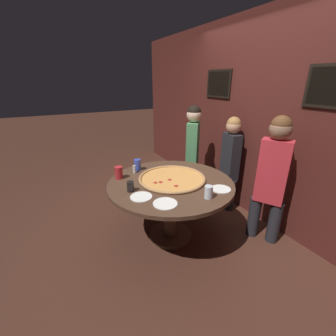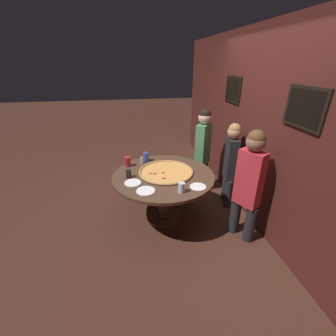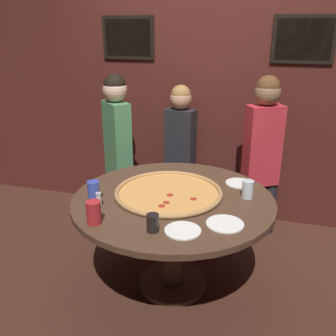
% 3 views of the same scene
% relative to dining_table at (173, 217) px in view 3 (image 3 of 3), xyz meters
% --- Properties ---
extents(ground_plane, '(24.00, 24.00, 0.00)m').
position_rel_dining_table_xyz_m(ground_plane, '(0.00, 0.00, -0.59)').
color(ground_plane, '#422319').
extents(back_wall, '(6.40, 0.08, 2.60)m').
position_rel_dining_table_xyz_m(back_wall, '(0.00, 1.30, 0.72)').
color(back_wall, '#4C1E19').
rests_on(back_wall, ground_plane).
extents(dining_table, '(1.41, 1.41, 0.74)m').
position_rel_dining_table_xyz_m(dining_table, '(0.00, 0.00, 0.00)').
color(dining_table, '#4C3323').
rests_on(dining_table, ground_plane).
extents(giant_pizza, '(0.77, 0.77, 0.03)m').
position_rel_dining_table_xyz_m(giant_pizza, '(-0.05, 0.04, 0.16)').
color(giant_pizza, '#E0994C').
rests_on(giant_pizza, dining_table).
extents(drink_cup_near_right, '(0.08, 0.08, 0.13)m').
position_rel_dining_table_xyz_m(drink_cup_near_right, '(0.50, 0.14, 0.21)').
color(drink_cup_near_right, silver).
rests_on(drink_cup_near_right, dining_table).
extents(drink_cup_far_right, '(0.08, 0.08, 0.14)m').
position_rel_dining_table_xyz_m(drink_cup_far_right, '(-0.51, -0.20, 0.22)').
color(drink_cup_far_right, '#384CB7').
rests_on(drink_cup_far_right, dining_table).
extents(drink_cup_far_left, '(0.07, 0.07, 0.11)m').
position_rel_dining_table_xyz_m(drink_cup_far_left, '(0.01, -0.47, 0.21)').
color(drink_cup_far_left, black).
rests_on(drink_cup_far_left, dining_table).
extents(drink_cup_beside_pizza, '(0.09, 0.09, 0.14)m').
position_rel_dining_table_xyz_m(drink_cup_beside_pizza, '(-0.36, -0.48, 0.22)').
color(drink_cup_beside_pizza, '#B22328').
rests_on(drink_cup_beside_pizza, dining_table).
extents(white_plate_beside_cup, '(0.22, 0.22, 0.01)m').
position_rel_dining_table_xyz_m(white_plate_beside_cup, '(0.17, -0.43, 0.16)').
color(white_plate_beside_cup, white).
rests_on(white_plate_beside_cup, dining_table).
extents(white_plate_far_back, '(0.23, 0.23, 0.01)m').
position_rel_dining_table_xyz_m(white_plate_far_back, '(0.40, -0.28, 0.16)').
color(white_plate_far_back, white).
rests_on(white_plate_far_back, dining_table).
extents(white_plate_near_front, '(0.20, 0.20, 0.01)m').
position_rel_dining_table_xyz_m(white_plate_near_front, '(0.42, 0.37, 0.16)').
color(white_plate_near_front, white).
rests_on(white_plate_near_front, dining_table).
extents(condiment_shaker, '(0.04, 0.04, 0.10)m').
position_rel_dining_table_xyz_m(condiment_shaker, '(-0.44, -0.27, 0.20)').
color(condiment_shaker, silver).
rests_on(condiment_shaker, dining_table).
extents(diner_side_right, '(0.39, 0.30, 1.48)m').
position_rel_dining_table_xyz_m(diner_side_right, '(0.55, 0.97, 0.25)').
color(diner_side_right, '#232328').
rests_on(diner_side_right, ground_plane).
extents(diner_side_left, '(0.35, 0.20, 1.35)m').
position_rel_dining_table_xyz_m(diner_side_left, '(-0.23, 1.09, 0.18)').
color(diner_side_left, '#232328').
rests_on(diner_side_left, ground_plane).
extents(diner_far_left, '(0.36, 0.35, 1.47)m').
position_rel_dining_table_xyz_m(diner_far_left, '(-0.76, 0.81, 0.24)').
color(diner_far_left, '#232328').
rests_on(diner_far_left, ground_plane).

